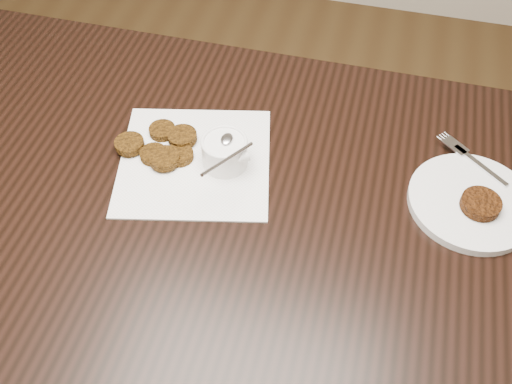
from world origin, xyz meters
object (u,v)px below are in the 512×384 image
at_px(napkin, 195,161).
at_px(plate_with_patty, 472,199).
at_px(table, 203,303).
at_px(sauce_ramekin, 224,140).

relative_size(napkin, plate_with_patty, 1.27).
distance_m(table, napkin, 0.39).
height_order(table, sauce_ramekin, sauce_ramekin).
xyz_separation_m(napkin, sauce_ramekin, (0.06, 0.01, 0.06)).
distance_m(napkin, plate_with_patty, 0.50).
height_order(napkin, plate_with_patty, plate_with_patty).
bearing_deg(table, napkin, 100.09).
relative_size(sauce_ramekin, plate_with_patty, 0.54).
xyz_separation_m(table, plate_with_patty, (0.48, 0.11, 0.39)).
bearing_deg(napkin, table, -79.91).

